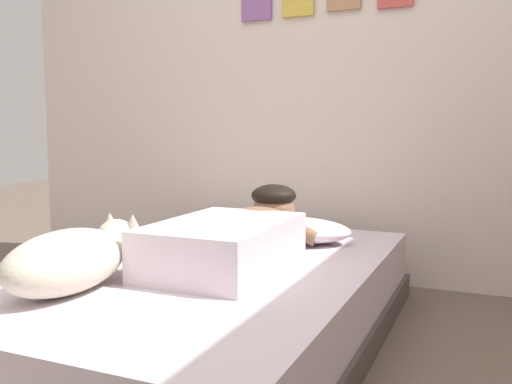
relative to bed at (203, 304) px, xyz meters
name	(u,v)px	position (x,y,z in m)	size (l,w,h in m)	color
back_wall	(324,54)	(0.12, 1.18, 1.09)	(3.96, 0.12, 2.50)	silver
bed	(203,304)	(0.00, 0.00, 0.00)	(1.30, 1.93, 0.32)	#4C4742
pillow	(295,230)	(0.19, 0.53, 0.22)	(0.52, 0.32, 0.11)	silver
person_lying	(240,235)	(0.12, 0.08, 0.27)	(0.43, 0.92, 0.27)	silver
dog	(74,258)	(-0.20, -0.48, 0.27)	(0.26, 0.57, 0.21)	beige
coffee_cup	(255,238)	(0.06, 0.36, 0.20)	(0.12, 0.09, 0.07)	#D84C47
cell_phone	(206,267)	(0.05, -0.07, 0.17)	(0.07, 0.14, 0.01)	black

